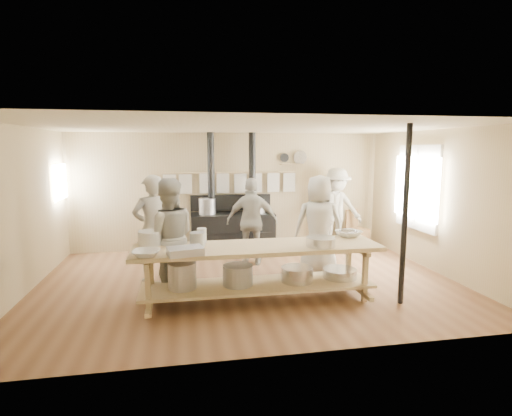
% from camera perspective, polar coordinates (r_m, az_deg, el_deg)
% --- Properties ---
extents(ground, '(7.00, 7.00, 0.00)m').
position_cam_1_polar(ground, '(6.94, -1.14, -10.46)').
color(ground, brown).
rests_on(ground, ground).
extents(room_shell, '(7.00, 7.00, 7.00)m').
position_cam_1_polar(room_shell, '(6.59, -1.18, 3.01)').
color(room_shell, tan).
rests_on(room_shell, ground).
extents(window_right, '(0.09, 1.50, 1.65)m').
position_cam_1_polar(window_right, '(8.43, 22.09, 2.73)').
color(window_right, beige).
rests_on(window_right, ground).
extents(left_opening, '(0.00, 0.90, 0.90)m').
position_cam_1_polar(left_opening, '(8.83, -26.18, 3.37)').
color(left_opening, white).
rests_on(left_opening, ground).
extents(stove, '(1.90, 0.75, 2.60)m').
position_cam_1_polar(stove, '(8.83, -3.42, -2.86)').
color(stove, black).
rests_on(stove, ground).
extents(towel_rail, '(3.00, 0.04, 0.47)m').
position_cam_1_polar(towel_rail, '(8.97, -3.65, 3.97)').
color(towel_rail, '#A0895B').
rests_on(towel_rail, ground).
extents(back_wall_shelf, '(0.63, 0.14, 0.32)m').
position_cam_1_polar(back_wall_shelf, '(9.26, 5.39, 6.89)').
color(back_wall_shelf, '#A0895B').
rests_on(back_wall_shelf, ground).
extents(prep_table, '(3.60, 0.90, 0.85)m').
position_cam_1_polar(prep_table, '(5.93, 0.19, -8.48)').
color(prep_table, '#A0895B').
rests_on(prep_table, ground).
extents(support_post, '(0.08, 0.08, 2.60)m').
position_cam_1_polar(support_post, '(6.07, 20.50, -1.07)').
color(support_post, black).
rests_on(support_post, ground).
extents(cook_far_left, '(0.78, 0.64, 1.82)m').
position_cam_1_polar(cook_far_left, '(6.99, -14.55, -2.84)').
color(cook_far_left, '#9F9C8D').
rests_on(cook_far_left, ground).
extents(cook_left, '(0.94, 0.77, 1.82)m').
position_cam_1_polar(cook_left, '(6.23, -12.44, -4.17)').
color(cook_left, '#9F9C8D').
rests_on(cook_left, ground).
extents(cook_center, '(0.97, 0.73, 1.80)m').
position_cam_1_polar(cook_center, '(7.24, 8.97, -2.40)').
color(cook_center, '#9F9C8D').
rests_on(cook_center, ground).
extents(cook_right, '(1.06, 0.63, 1.70)m').
position_cam_1_polar(cook_right, '(7.75, -0.56, -1.96)').
color(cook_right, '#9F9C8D').
rests_on(cook_right, ground).
extents(cook_by_window, '(1.19, 0.70, 1.83)m').
position_cam_1_polar(cook_by_window, '(9.18, 11.37, -0.06)').
color(cook_by_window, '#9F9C8D').
rests_on(cook_by_window, ground).
extents(chair, '(0.53, 0.53, 0.86)m').
position_cam_1_polar(chair, '(9.52, 14.20, -3.90)').
color(chair, brown).
rests_on(chair, ground).
extents(bowl_white_a, '(0.39, 0.39, 0.09)m').
position_cam_1_polar(bowl_white_a, '(5.44, -15.40, -6.26)').
color(bowl_white_a, white).
rests_on(bowl_white_a, prep_table).
extents(bowl_steel_a, '(0.42, 0.42, 0.09)m').
position_cam_1_polar(bowl_steel_a, '(6.08, -14.88, -4.68)').
color(bowl_steel_a, silver).
rests_on(bowl_steel_a, prep_table).
extents(bowl_white_b, '(0.49, 0.49, 0.10)m').
position_cam_1_polar(bowl_white_b, '(6.60, 13.10, -3.59)').
color(bowl_white_b, white).
rests_on(bowl_white_b, prep_table).
extents(bowl_steel_b, '(0.43, 0.43, 0.09)m').
position_cam_1_polar(bowl_steel_b, '(6.60, 13.10, -3.59)').
color(bowl_steel_b, silver).
rests_on(bowl_steel_b, prep_table).
extents(roasting_pan, '(0.51, 0.39, 0.10)m').
position_cam_1_polar(roasting_pan, '(5.42, -10.07, -6.07)').
color(roasting_pan, '#B2B2B7').
rests_on(roasting_pan, prep_table).
extents(mixing_bowl_large, '(0.44, 0.44, 0.13)m').
position_cam_1_polar(mixing_bowl_large, '(5.86, 9.21, -4.78)').
color(mixing_bowl_large, silver).
rests_on(mixing_bowl_large, prep_table).
extents(bucket_galv, '(0.27, 0.27, 0.21)m').
position_cam_1_polar(bucket_galv, '(5.85, -8.35, -4.44)').
color(bucket_galv, gray).
rests_on(bucket_galv, prep_table).
extents(deep_bowl_enamel, '(0.43, 0.43, 0.21)m').
position_cam_1_polar(deep_bowl_enamel, '(6.06, -14.91, -4.17)').
color(deep_bowl_enamel, white).
rests_on(deep_bowl_enamel, prep_table).
extents(pitcher, '(0.16, 0.16, 0.22)m').
position_cam_1_polar(pitcher, '(6.05, -7.75, -3.91)').
color(pitcher, white).
rests_on(pitcher, prep_table).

